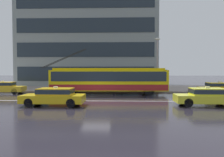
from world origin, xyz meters
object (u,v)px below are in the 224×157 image
Objects in this scene: taxi_oncoming_far at (206,96)px; taxi_oncoming_near at (54,96)px; trolleybus at (109,80)px; pedestrian_approaching_curb at (122,77)px; taxi_ahead_of_bus at (221,88)px; bus_shelter at (102,74)px; pedestrian_at_shelter at (140,82)px; pedestrian_walking_past at (114,82)px; street_lamp at (157,59)px; taxi_queued_behind_bus at (4,87)px; pedestrian_waiting_by_pole at (85,77)px.

taxi_oncoming_near is at bearing -178.11° from taxi_oncoming_far.
trolleybus is 6.76× the size of pedestrian_approaching_curb.
bus_shelter reaches higher than taxi_ahead_of_bus.
trolleybus is 4.52m from pedestrian_at_shelter.
pedestrian_walking_past is (-11.25, 3.59, 0.37)m from taxi_ahead_of_bus.
trolleybus is at bearing -141.76° from pedestrian_at_shelter.
taxi_oncoming_near is at bearing -133.17° from street_lamp.
pedestrian_at_shelter is at bearing 38.24° from trolleybus.
trolleybus is 3.06× the size of taxi_queued_behind_bus.
trolleybus is at bearing 135.58° from taxi_oncoming_far.
taxi_oncoming_near is 1.05× the size of taxi_oncoming_far.
trolleybus is 10.32m from taxi_oncoming_far.
street_lamp reaches higher than taxi_ahead_of_bus.
trolleybus is at bearing -111.07° from pedestrian_approaching_curb.
pedestrian_at_shelter is 0.28× the size of street_lamp.
trolleybus is at bearing -51.82° from pedestrian_waiting_by_pole.
taxi_queued_behind_bus is 17.32m from street_lamp.
trolleybus reaches higher than pedestrian_approaching_curb.
trolleybus reaches higher than pedestrian_walking_past.
taxi_oncoming_far is at bearing -52.34° from bus_shelter.
pedestrian_approaching_curb is 4.77m from street_lamp.
pedestrian_waiting_by_pole is (-3.28, 4.17, 0.15)m from trolleybus.
taxi_queued_behind_bus is 2.55× the size of pedestrian_at_shelter.
pedestrian_approaching_curb is 1.00× the size of pedestrian_waiting_by_pole.
pedestrian_walking_past is 5.88m from street_lamp.
taxi_oncoming_far is 20.34m from taxi_queued_behind_bus.
bus_shelter reaches higher than pedestrian_approaching_curb.
pedestrian_walking_past is at bearing -176.85° from pedestrian_approaching_curb.
trolleybus is 11.69m from taxi_ahead_of_bus.
pedestrian_at_shelter is 3.31m from street_lamp.
taxi_oncoming_far is at bearing -61.11° from pedestrian_approaching_curb.
pedestrian_at_shelter is (7.12, 10.35, 0.44)m from taxi_oncoming_near.
taxi_ahead_of_bus is 1.31× the size of bus_shelter.
taxi_oncoming_near is at bearing -109.80° from pedestrian_walking_past.
trolleybus is 6.73× the size of pedestrian_waiting_by_pole.
taxi_queued_behind_bus is 2.73× the size of pedestrian_walking_past.
trolleybus reaches higher than pedestrian_waiting_by_pole.
taxi_ahead_of_bus is 0.76× the size of street_lamp.
pedestrian_at_shelter reaches higher than taxi_queued_behind_bus.
taxi_oncoming_near is 11.81m from pedestrian_walking_past.
taxi_oncoming_near is 11.77m from pedestrian_waiting_by_pole.
street_lamp reaches higher than trolleybus.
pedestrian_walking_past reaches higher than taxi_ahead_of_bus.
pedestrian_walking_past is at bearing -9.54° from pedestrian_waiting_by_pole.
street_lamp is (5.41, 2.02, 2.24)m from trolleybus.
taxi_queued_behind_bus is 15.29m from pedestrian_at_shelter.
taxi_ahead_of_bus is 8.62m from pedestrian_at_shelter.
pedestrian_waiting_by_pole is at bearing 88.50° from taxi_oncoming_near.
street_lamp is at bearing 20.52° from trolleybus.
street_lamp reaches higher than pedestrian_waiting_by_pole.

